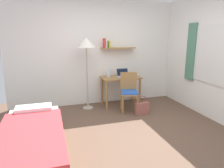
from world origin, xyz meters
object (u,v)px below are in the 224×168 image
object	(u,v)px
laptop	(123,75)
water_bottle	(109,73)
desk	(121,82)
handbag	(142,108)
book_stack	(130,75)
desk_chair	(129,90)
bed	(32,145)
standing_lamp	(86,46)

from	to	relation	value
laptop	water_bottle	world-z (taller)	water_bottle
desk	water_bottle	distance (m)	0.40
handbag	desk	bearing A→B (deg)	107.04
laptop	handbag	size ratio (longest dim) A/B	0.75
desk	handbag	xyz separation A→B (m)	(0.24, -0.78, -0.43)
desk	book_stack	xyz separation A→B (m)	(0.29, 0.06, 0.17)
desk	water_bottle	size ratio (longest dim) A/B	4.27
desk_chair	book_stack	world-z (taller)	desk_chair
laptop	book_stack	xyz separation A→B (m)	(0.23, 0.05, -0.03)
bed	handbag	bearing A→B (deg)	26.96
standing_lamp	handbag	size ratio (longest dim) A/B	3.93
bed	desk	bearing A→B (deg)	43.86
standing_lamp	water_bottle	bearing A→B (deg)	6.16
bed	book_stack	world-z (taller)	book_stack
laptop	desk	bearing A→B (deg)	-176.03
standing_lamp	desk	bearing A→B (deg)	3.64
standing_lamp	handbag	xyz separation A→B (m)	(1.09, -0.73, -1.34)
bed	laptop	distance (m)	2.86
desk_chair	water_bottle	distance (m)	0.69
standing_lamp	water_bottle	size ratio (longest dim) A/B	7.57
bed	standing_lamp	xyz separation A→B (m)	(1.14, 1.86, 1.25)
desk_chair	water_bottle	size ratio (longest dim) A/B	4.04
bed	desk_chair	bearing A→B (deg)	35.00
desk	laptop	bearing A→B (deg)	3.97
book_stack	handbag	distance (m)	1.03
bed	water_bottle	size ratio (longest dim) A/B	9.18
desk_chair	handbag	xyz separation A→B (m)	(0.21, -0.28, -0.35)
desk_chair	standing_lamp	size ratio (longest dim) A/B	0.53
standing_lamp	laptop	size ratio (longest dim) A/B	5.23
desk_chair	book_stack	size ratio (longest dim) A/B	3.87
bed	handbag	distance (m)	2.51
laptop	handbag	world-z (taller)	laptop
desk	book_stack	bearing A→B (deg)	11.40
standing_lamp	laptop	bearing A→B (deg)	3.66
laptop	water_bottle	size ratio (longest dim) A/B	1.45
laptop	handbag	distance (m)	1.02
standing_lamp	desk_chair	bearing A→B (deg)	-26.76
water_bottle	book_stack	xyz separation A→B (m)	(0.60, 0.05, -0.09)
standing_lamp	laptop	world-z (taller)	standing_lamp
bed	book_stack	bearing A→B (deg)	40.86
desk_chair	standing_lamp	xyz separation A→B (m)	(-0.88, 0.44, 1.00)
handbag	laptop	bearing A→B (deg)	102.79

